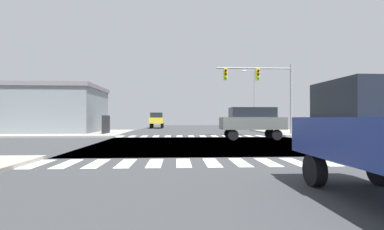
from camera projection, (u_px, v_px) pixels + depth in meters
The scene contains 10 objects.
ground at pixel (210, 144), 17.52m from camera, with size 90.00×90.00×0.05m.
sidewalk_corner_ne at pixel (320, 132), 30.19m from camera, with size 12.00×12.00×0.14m.
sidewalk_corner_nw at pixel (66, 133), 28.82m from camera, with size 12.00×12.00×0.14m.
crosswalk_near at pixel (226, 162), 10.22m from camera, with size 13.50×2.00×0.01m.
crosswalk_far at pixel (197, 136), 24.80m from camera, with size 13.50×2.00×0.01m.
traffic_signal_mast at pixel (262, 82), 25.51m from camera, with size 6.79×0.55×6.35m.
street_lamp at pixel (253, 94), 37.84m from camera, with size 1.78×0.32×7.88m.
bank_building at pixel (21, 109), 29.60m from camera, with size 17.49×8.48×4.86m.
pickup_nearside_1 at pixel (157, 120), 43.97m from camera, with size 2.00×5.10×2.35m.
suv_trailing_2 at pixel (252, 120), 21.22m from camera, with size 4.60×1.96×2.34m.
Camera 1 is at (-1.99, -17.46, 1.59)m, focal length 27.08 mm.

